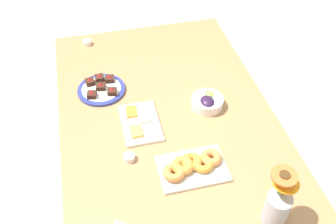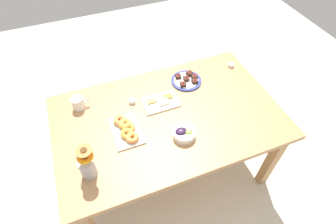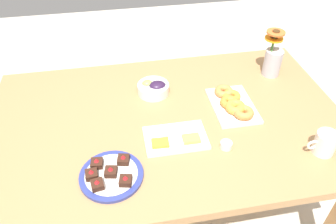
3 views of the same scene
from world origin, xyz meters
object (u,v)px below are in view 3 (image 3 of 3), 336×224
(cheese_platter, at_px, (175,138))
(dessert_plate, at_px, (111,175))
(grape_bowl, at_px, (154,88))
(croissant_platter, at_px, (233,103))
(jam_cup_honey, at_px, (226,145))
(flower_vase, at_px, (273,60))
(dining_table, at_px, (168,132))
(coffee_mug, at_px, (325,143))

(cheese_platter, distance_m, dessert_plate, 0.31)
(cheese_platter, bearing_deg, grape_bowl, -83.12)
(cheese_platter, xyz_separation_m, croissant_platter, (-0.30, -0.16, 0.01))
(grape_bowl, relative_size, croissant_platter, 0.54)
(croissant_platter, relative_size, jam_cup_honey, 5.91)
(cheese_platter, height_order, flower_vase, flower_vase)
(croissant_platter, height_order, flower_vase, flower_vase)
(cheese_platter, distance_m, croissant_platter, 0.34)
(cheese_platter, relative_size, dessert_plate, 1.09)
(dining_table, xyz_separation_m, grape_bowl, (0.03, -0.20, 0.12))
(dining_table, xyz_separation_m, cheese_platter, (-0.01, 0.13, 0.10))
(dessert_plate, height_order, flower_vase, flower_vase)
(dining_table, bearing_deg, dessert_plate, 46.47)
(grape_bowl, bearing_deg, jam_cup_honey, 119.32)
(coffee_mug, xyz_separation_m, dessert_plate, (0.84, -0.02, -0.04))
(flower_vase, bearing_deg, dessert_plate, 31.92)
(grape_bowl, relative_size, dessert_plate, 0.64)
(coffee_mug, bearing_deg, grape_bowl, -39.91)
(cheese_platter, xyz_separation_m, jam_cup_honey, (-0.19, 0.08, 0.01))
(dining_table, relative_size, cheese_platter, 6.15)
(dessert_plate, relative_size, flower_vase, 0.95)
(dessert_plate, bearing_deg, cheese_platter, -151.75)
(dining_table, distance_m, coffee_mug, 0.66)
(jam_cup_honey, bearing_deg, dining_table, -47.08)
(dining_table, distance_m, dessert_plate, 0.40)
(coffee_mug, xyz_separation_m, grape_bowl, (0.61, -0.51, -0.02))
(coffee_mug, distance_m, jam_cup_honey, 0.39)
(coffee_mug, distance_m, flower_vase, 0.56)
(grape_bowl, relative_size, cheese_platter, 0.59)
(grape_bowl, xyz_separation_m, jam_cup_honey, (-0.23, 0.42, -0.01))
(coffee_mug, height_order, jam_cup_honey, coffee_mug)
(dessert_plate, bearing_deg, dining_table, -133.53)
(cheese_platter, bearing_deg, flower_vase, -146.47)
(jam_cup_honey, xyz_separation_m, dessert_plate, (0.47, 0.07, -0.00))
(jam_cup_honey, height_order, dessert_plate, dessert_plate)
(coffee_mug, xyz_separation_m, croissant_platter, (0.26, -0.33, -0.03))
(croissant_platter, xyz_separation_m, flower_vase, (-0.29, -0.23, 0.07))
(croissant_platter, relative_size, dessert_plate, 1.18)
(coffee_mug, relative_size, grape_bowl, 0.79)
(cheese_platter, bearing_deg, jam_cup_honey, 157.33)
(dining_table, distance_m, croissant_platter, 0.33)
(cheese_platter, height_order, jam_cup_honey, cheese_platter)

